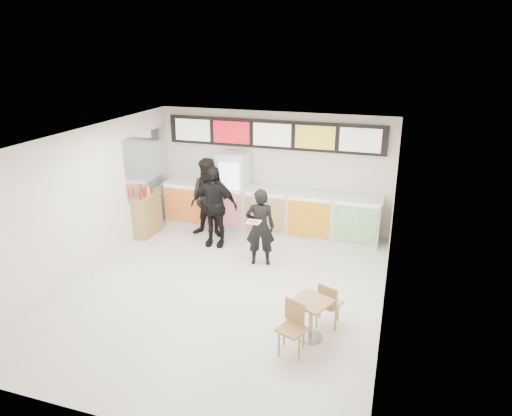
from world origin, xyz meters
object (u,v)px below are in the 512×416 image
at_px(service_counter, 268,210).
at_px(drinks_fridge, 234,191).
at_px(customer_mid, 214,206).
at_px(condiment_ledge, 148,215).
at_px(customer_main, 260,227).
at_px(customer_left, 210,198).
at_px(cafe_table, 311,312).

height_order(service_counter, drinks_fridge, drinks_fridge).
xyz_separation_m(customer_mid, condiment_ledge, (-1.83, 0.05, -0.45)).
xyz_separation_m(customer_main, customer_left, (-1.63, 1.09, 0.13)).
bearing_deg(cafe_table, customer_main, 148.17).
height_order(cafe_table, condiment_ledge, condiment_ledge).
distance_m(drinks_fridge, condiment_ledge, 2.24).
distance_m(drinks_fridge, customer_left, 0.80).
distance_m(drinks_fridge, customer_mid, 1.17).
xyz_separation_m(drinks_fridge, customer_left, (-0.36, -0.71, -0.01)).
distance_m(customer_mid, cafe_table, 4.16).
distance_m(service_counter, customer_main, 1.84).
relative_size(customer_main, customer_mid, 0.89).
xyz_separation_m(service_counter, drinks_fridge, (-0.93, 0.02, 0.43)).
bearing_deg(service_counter, condiment_ledge, -158.82).
distance_m(service_counter, drinks_fridge, 1.03).
bearing_deg(drinks_fridge, cafe_table, -55.27).
bearing_deg(customer_left, service_counter, 25.77).
bearing_deg(customer_main, condiment_ledge, -27.96).
bearing_deg(service_counter, drinks_fridge, 179.01).
distance_m(service_counter, customer_left, 1.53).
bearing_deg(cafe_table, customer_left, 157.19).
height_order(drinks_fridge, condiment_ledge, drinks_fridge).
bearing_deg(drinks_fridge, condiment_ledge, -149.53).
distance_m(customer_main, condiment_ledge, 3.25).
relative_size(customer_left, cafe_table, 1.37).
relative_size(service_counter, drinks_fridge, 2.78).
xyz_separation_m(drinks_fridge, customer_mid, (-0.06, -1.16, -0.03)).
xyz_separation_m(service_counter, customer_mid, (-0.99, -1.15, 0.39)).
bearing_deg(condiment_ledge, service_counter, 21.18).
bearing_deg(customer_left, drinks_fridge, 60.73).
relative_size(drinks_fridge, condiment_ledge, 1.67).
distance_m(customer_main, customer_left, 1.97).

